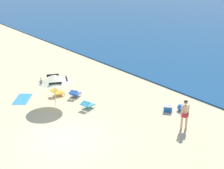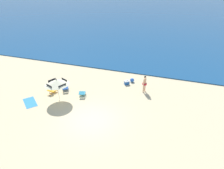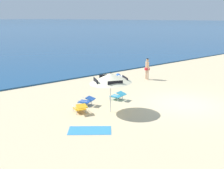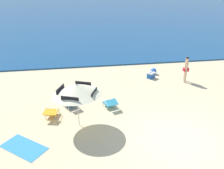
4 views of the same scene
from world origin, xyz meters
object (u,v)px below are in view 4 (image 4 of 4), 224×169
person_standing_near_shore (186,68)px  cooler_box (151,75)px  beach_towel (24,147)px  beach_ball (153,71)px  lounge_chair_facing_sea (71,103)px  beach_umbrella_striped_main (77,89)px  lounge_chair_beside_umbrella (110,103)px  lounge_chair_under_umbrella (51,112)px

person_standing_near_shore → cooler_box: size_ratio=2.71×
cooler_box → beach_towel: cooler_box is taller
cooler_box → beach_ball: 0.79m
lounge_chair_facing_sea → beach_umbrella_striped_main: bearing=-77.9°
lounge_chair_beside_umbrella → beach_towel: (-3.79, -2.52, -0.27)m
lounge_chair_facing_sea → lounge_chair_under_umbrella: bearing=-139.8°
beach_umbrella_striped_main → beach_towel: bearing=-150.3°
lounge_chair_beside_umbrella → lounge_chair_under_umbrella: bearing=-171.1°
lounge_chair_under_umbrella → lounge_chair_beside_umbrella: lounge_chair_beside_umbrella is taller
person_standing_near_shore → lounge_chair_under_umbrella: bearing=-159.5°
beach_towel → beach_ball: bearing=41.9°
lounge_chair_beside_umbrella → lounge_chair_facing_sea: 1.99m
lounge_chair_under_umbrella → lounge_chair_beside_umbrella: bearing=8.9°
cooler_box → beach_towel: size_ratio=0.34×
lounge_chair_beside_umbrella → cooler_box: (3.28, 3.50, -0.07)m
beach_umbrella_striped_main → lounge_chair_under_umbrella: beach_umbrella_striped_main is taller
cooler_box → beach_ball: size_ratio=1.44×
lounge_chair_facing_sea → person_standing_near_shore: bearing=17.4°
cooler_box → beach_ball: bearing=60.0°
beach_umbrella_striped_main → beach_towel: beach_umbrella_striped_main is taller
lounge_chair_beside_umbrella → cooler_box: 4.80m
lounge_chair_beside_umbrella → beach_ball: size_ratio=2.34×
lounge_chair_under_umbrella → beach_ball: lounge_chair_under_umbrella is taller
beach_towel → lounge_chair_beside_umbrella: bearing=33.6°
lounge_chair_beside_umbrella → lounge_chair_facing_sea: lounge_chair_beside_umbrella is taller
lounge_chair_beside_umbrella → person_standing_near_shore: size_ratio=0.60×
lounge_chair_facing_sea → cooler_box: 6.13m
lounge_chair_beside_umbrella → beach_towel: lounge_chair_beside_umbrella is taller
cooler_box → beach_towel: (-7.07, -6.02, -0.20)m
lounge_chair_facing_sea → beach_towel: bearing=-122.6°
lounge_chair_under_umbrella → cooler_box: 7.34m
lounge_chair_beside_umbrella → beach_towel: size_ratio=0.55×
lounge_chair_facing_sea → person_standing_near_shore: person_standing_near_shore is taller
person_standing_near_shore → lounge_chair_facing_sea: bearing=-162.6°
person_standing_near_shore → beach_towel: person_standing_near_shore is taller
lounge_chair_beside_umbrella → beach_towel: 4.56m
lounge_chair_facing_sea → person_standing_near_shore: 7.57m
beach_umbrella_striped_main → person_standing_near_shore: bearing=29.4°
beach_ball → lounge_chair_under_umbrella: bearing=-144.8°
cooler_box → person_standing_near_shore: bearing=-25.3°
lounge_chair_under_umbrella → lounge_chair_facing_sea: lounge_chair_facing_sea is taller
beach_umbrella_striped_main → cooler_box: size_ratio=4.80×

